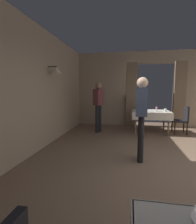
{
  "coord_description": "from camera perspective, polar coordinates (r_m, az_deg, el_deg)",
  "views": [
    {
      "loc": [
        -0.99,
        -3.33,
        1.46
      ],
      "look_at": [
        -1.69,
        0.61,
        0.97
      ],
      "focal_mm": 28.6,
      "sensor_mm": 36.0,
      "label": 1
    }
  ],
  "objects": [
    {
      "name": "wall_left",
      "position": [
        3.99,
        -23.66,
        7.0
      ],
      "size": [
        0.49,
        8.4,
        3.0
      ],
      "color": "gray",
      "rests_on": "ground"
    },
    {
      "name": "person_diner_standing_aside",
      "position": [
        3.71,
        13.75,
        -0.01
      ],
      "size": [
        0.24,
        0.37,
        1.72
      ],
      "color": "black",
      "rests_on": "ground"
    },
    {
      "name": "wall_back",
      "position": [
        7.57,
        17.72,
        7.07
      ],
      "size": [
        6.4,
        0.27,
        3.0
      ],
      "color": "gray",
      "rests_on": "ground"
    },
    {
      "name": "glass_mid_b",
      "position": [
        6.42,
        14.3,
        0.9
      ],
      "size": [
        0.08,
        0.08,
        0.11
      ],
      "primitive_type": "cylinder",
      "color": "silver",
      "rests_on": "dining_table_mid"
    },
    {
      "name": "plate_mid_d",
      "position": [
        6.13,
        16.39,
        0.09
      ],
      "size": [
        0.23,
        0.23,
        0.01
      ],
      "primitive_type": "cylinder",
      "color": "white",
      "rests_on": "dining_table_mid"
    },
    {
      "name": "dining_table_mid",
      "position": [
        6.46,
        16.48,
        -0.42
      ],
      "size": [
        1.29,
        1.05,
        0.75
      ],
      "color": "#7A604C",
      "rests_on": "ground"
    },
    {
      "name": "glass_mid_c",
      "position": [
        6.37,
        20.7,
        0.6
      ],
      "size": [
        0.08,
        0.08,
        0.11
      ],
      "primitive_type": "cylinder",
      "color": "silver",
      "rests_on": "dining_table_mid"
    },
    {
      "name": "chair_mid_right",
      "position": [
        6.61,
        25.38,
        -1.92
      ],
      "size": [
        0.44,
        0.44,
        0.93
      ],
      "color": "black",
      "rests_on": "ground"
    },
    {
      "name": "ground",
      "position": [
        3.77,
        25.56,
        -16.57
      ],
      "size": [
        10.08,
        10.08,
        0.0
      ],
      "primitive_type": "plane",
      "color": "#7A604C"
    },
    {
      "name": "flower_vase_mid",
      "position": [
        6.3,
        18.19,
        0.97
      ],
      "size": [
        0.07,
        0.07,
        0.17
      ],
      "color": "silver",
      "rests_on": "dining_table_mid"
    },
    {
      "name": "person_waiter_by_doorway",
      "position": [
        6.14,
        0.12,
        2.9
      ],
      "size": [
        0.34,
        0.42,
        1.72
      ],
      "color": "black",
      "rests_on": "ground"
    }
  ]
}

